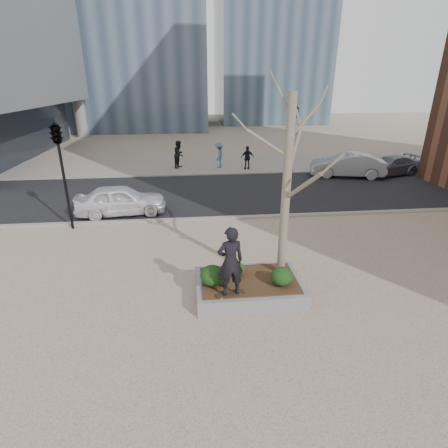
{
  "coord_description": "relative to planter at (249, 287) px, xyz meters",
  "views": [
    {
      "loc": [
        -0.6,
        -8.48,
        5.71
      ],
      "look_at": [
        0.5,
        2.0,
        1.4
      ],
      "focal_mm": 28.0,
      "sensor_mm": 36.0,
      "label": 1
    }
  ],
  "objects": [
    {
      "name": "ground",
      "position": [
        -1.0,
        0.0,
        -0.23
      ],
      "size": [
        120.0,
        120.0,
        0.0
      ],
      "primitive_type": "plane",
      "color": "tan",
      "rests_on": "ground"
    },
    {
      "name": "street",
      "position": [
        -1.0,
        10.0,
        -0.21
      ],
      "size": [
        60.0,
        8.0,
        0.02
      ],
      "primitive_type": "cube",
      "color": "black",
      "rests_on": "ground"
    },
    {
      "name": "far_sidewalk",
      "position": [
        -1.0,
        17.0,
        -0.21
      ],
      "size": [
        60.0,
        6.0,
        0.02
      ],
      "primitive_type": "cube",
      "color": "gray",
      "rests_on": "ground"
    },
    {
      "name": "planter",
      "position": [
        0.0,
        0.0,
        0.0
      ],
      "size": [
        3.0,
        2.0,
        0.45
      ],
      "primitive_type": "cube",
      "color": "gray",
      "rests_on": "ground"
    },
    {
      "name": "planter_mulch",
      "position": [
        0.0,
        0.0,
        0.25
      ],
      "size": [
        2.7,
        1.7,
        0.04
      ],
      "primitive_type": "cube",
      "color": "#382314",
      "rests_on": "planter"
    },
    {
      "name": "sycamore_tree",
      "position": [
        1.0,
        0.3,
        3.56
      ],
      "size": [
        2.8,
        2.8,
        6.6
      ],
      "primitive_type": null,
      "color": "gray",
      "rests_on": "planter_mulch"
    },
    {
      "name": "shrub_left",
      "position": [
        -1.05,
        -0.17,
        0.55
      ],
      "size": [
        0.68,
        0.68,
        0.57
      ],
      "primitive_type": "ellipsoid",
      "color": "black",
      "rests_on": "planter_mulch"
    },
    {
      "name": "shrub_middle",
      "position": [
        -0.31,
        0.26,
        0.47
      ],
      "size": [
        0.48,
        0.48,
        0.41
      ],
      "primitive_type": "ellipsoid",
      "color": "#153611",
      "rests_on": "planter_mulch"
    },
    {
      "name": "shrub_right",
      "position": [
        0.85,
        -0.37,
        0.52
      ],
      "size": [
        0.61,
        0.61,
        0.52
      ],
      "primitive_type": "ellipsoid",
      "color": "#163811",
      "rests_on": "planter_mulch"
    },
    {
      "name": "skateboard",
      "position": [
        -0.62,
        -0.7,
        0.26
      ],
      "size": [
        0.81,
        0.39,
        0.08
      ],
      "primitive_type": null,
      "rotation": [
        0.0,
        0.0,
        0.26
      ],
      "color": "black",
      "rests_on": "planter"
    },
    {
      "name": "skateboarder",
      "position": [
        -0.62,
        -0.7,
        1.25
      ],
      "size": [
        0.76,
        0.57,
        1.89
      ],
      "primitive_type": "imported",
      "rotation": [
        0.0,
        0.0,
        3.32
      ],
      "color": "black",
      "rests_on": "skateboard"
    },
    {
      "name": "police_car",
      "position": [
        -4.7,
        7.08,
        0.48
      ],
      "size": [
        4.16,
        2.04,
        1.36
      ],
      "primitive_type": "imported",
      "rotation": [
        0.0,
        0.0,
        1.68
      ],
      "color": "white",
      "rests_on": "street"
    },
    {
      "name": "car_silver",
      "position": [
        8.53,
        12.59,
        0.55
      ],
      "size": [
        4.82,
        2.68,
        1.5
      ],
      "primitive_type": "imported",
      "rotation": [
        0.0,
        0.0,
        4.46
      ],
      "color": "#919399",
      "rests_on": "street"
    },
    {
      "name": "car_third",
      "position": [
        11.5,
        12.75,
        0.4
      ],
      "size": [
        4.47,
        2.72,
        1.21
      ],
      "primitive_type": "imported",
      "rotation": [
        0.0,
        0.0,
        4.98
      ],
      "color": "slate",
      "rests_on": "street"
    },
    {
      "name": "pedestrian_a",
      "position": [
        -2.17,
        16.29,
        0.74
      ],
      "size": [
        1.02,
        1.12,
        1.88
      ],
      "primitive_type": "imported",
      "rotation": [
        0.0,
        0.0,
        1.16
      ],
      "color": "black",
      "rests_on": "far_sidewalk"
    },
    {
      "name": "pedestrian_b",
      "position": [
        0.63,
        16.09,
        0.67
      ],
      "size": [
        0.91,
        1.25,
        1.74
      ],
      "primitive_type": "imported",
      "rotation": [
        0.0,
        0.0,
        4.45
      ],
      "color": "#476981",
      "rests_on": "far_sidewalk"
    },
    {
      "name": "pedestrian_c",
      "position": [
        2.53,
        15.32,
        0.59
      ],
      "size": [
        0.98,
        0.51,
        1.59
      ],
      "primitive_type": "imported",
      "rotation": [
        0.0,
        0.0,
        3.28
      ],
      "color": "black",
      "rests_on": "far_sidewalk"
    },
    {
      "name": "traffic_light_near",
      "position": [
        -6.5,
        5.6,
        2.02
      ],
      "size": [
        0.6,
        2.48,
        4.5
      ],
      "primitive_type": null,
      "color": "black",
      "rests_on": "ground"
    },
    {
      "name": "traffic_light_far",
      "position": [
        5.5,
        14.6,
        2.02
      ],
      "size": [
        0.6,
        2.48,
        4.5
      ],
      "primitive_type": null,
      "color": "black",
      "rests_on": "ground"
    }
  ]
}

